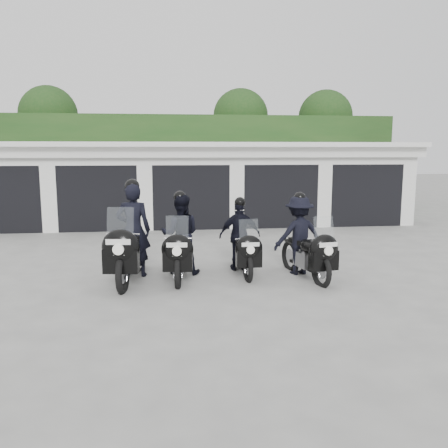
{
  "coord_description": "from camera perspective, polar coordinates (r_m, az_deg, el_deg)",
  "views": [
    {
      "loc": [
        -0.82,
        -10.53,
        2.71
      ],
      "look_at": [
        0.45,
        -0.05,
        1.05
      ],
      "focal_mm": 38.0,
      "sensor_mm": 36.0,
      "label": 1
    }
  ],
  "objects": [
    {
      "name": "background_vegetation",
      "position": [
        23.48,
        -4.03,
        9.06
      ],
      "size": [
        20.0,
        3.9,
        5.8
      ],
      "color": "#1A3C16",
      "rests_on": "ground"
    },
    {
      "name": "police_bike_a",
      "position": [
        10.03,
        -11.19,
        -1.88
      ],
      "size": [
        0.93,
        2.48,
        2.17
      ],
      "rotation": [
        0.0,
        0.0,
        -0.13
      ],
      "color": "black",
      "rests_on": "ground"
    },
    {
      "name": "police_bike_c",
      "position": [
        10.54,
        2.08,
        -1.92
      ],
      "size": [
        0.95,
        1.98,
        1.72
      ],
      "rotation": [
        0.0,
        0.0,
        0.03
      ],
      "color": "black",
      "rests_on": "ground"
    },
    {
      "name": "ground",
      "position": [
        10.91,
        -2.37,
        -5.46
      ],
      "size": [
        80.0,
        80.0,
        0.0
      ],
      "primitive_type": "plane",
      "color": "#989792",
      "rests_on": "ground"
    },
    {
      "name": "garage_block",
      "position": [
        18.65,
        -4.37,
        4.96
      ],
      "size": [
        16.4,
        6.8,
        2.96
      ],
      "color": "white",
      "rests_on": "ground"
    },
    {
      "name": "police_bike_d",
      "position": [
        10.35,
        9.39,
        -1.86
      ],
      "size": [
        1.21,
        2.12,
        1.86
      ],
      "rotation": [
        0.0,
        0.0,
        0.2
      ],
      "color": "black",
      "rests_on": "ground"
    },
    {
      "name": "police_bike_b",
      "position": [
        10.21,
        -5.32,
        -1.9
      ],
      "size": [
        0.91,
        2.17,
        1.89
      ],
      "rotation": [
        0.0,
        0.0,
        -0.08
      ],
      "color": "black",
      "rests_on": "ground"
    }
  ]
}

